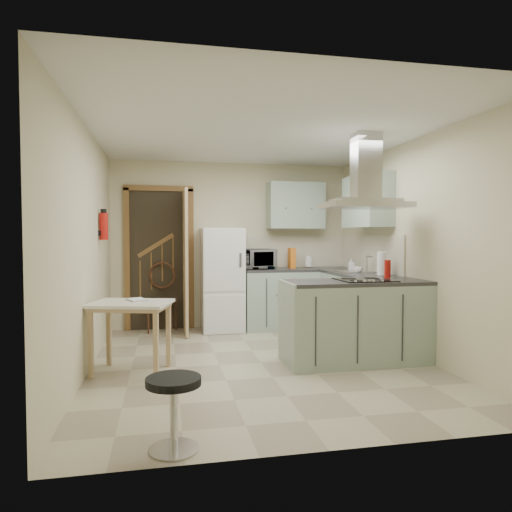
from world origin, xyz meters
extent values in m
plane|color=#B0A889|center=(0.00, 0.00, 0.00)|extent=(4.20, 4.20, 0.00)
plane|color=silver|center=(0.00, 0.00, 2.50)|extent=(4.20, 4.20, 0.00)
plane|color=beige|center=(0.00, 2.10, 1.25)|extent=(3.60, 0.00, 3.60)
plane|color=beige|center=(-1.80, 0.00, 1.25)|extent=(0.00, 4.20, 4.20)
plane|color=beige|center=(1.80, 0.00, 1.25)|extent=(0.00, 4.20, 4.20)
cube|color=brown|center=(-1.10, 2.07, 1.05)|extent=(1.10, 0.12, 2.10)
cube|color=white|center=(-0.20, 1.80, 0.75)|extent=(0.60, 0.60, 1.50)
cube|color=#9EB2A0|center=(0.66, 1.80, 0.45)|extent=(1.08, 0.60, 0.90)
cube|color=#9EB2A0|center=(1.50, 1.12, 0.45)|extent=(0.60, 1.95, 0.90)
cube|color=beige|center=(0.96, 2.09, 1.15)|extent=(1.68, 0.02, 0.50)
cube|color=#9EB2A0|center=(0.95, 1.93, 1.85)|extent=(0.85, 0.35, 0.70)
cube|color=#9EB2A0|center=(1.62, 0.85, 1.85)|extent=(0.35, 0.90, 0.70)
cube|color=#9EB2A0|center=(1.02, -0.18, 0.45)|extent=(1.55, 0.65, 0.90)
cube|color=black|center=(1.12, -0.18, 0.91)|extent=(0.58, 0.50, 0.01)
cube|color=silver|center=(1.12, -0.18, 1.72)|extent=(0.90, 0.55, 0.10)
cube|color=silver|center=(1.50, 0.95, 0.91)|extent=(0.45, 0.40, 0.01)
cylinder|color=#B2140F|center=(-1.74, 0.90, 1.50)|extent=(0.10, 0.10, 0.32)
cube|color=tan|center=(-1.37, -0.08, 0.36)|extent=(0.89, 0.76, 0.72)
cube|color=#50221A|center=(-1.06, 1.86, 0.46)|extent=(0.49, 0.49, 0.91)
cylinder|color=black|center=(-0.98, -1.88, 0.24)|extent=(0.40, 0.40, 0.48)
imported|color=black|center=(0.30, 1.78, 1.05)|extent=(0.58, 0.44, 0.29)
cylinder|color=white|center=(1.15, 1.87, 0.99)|extent=(0.17, 0.17, 0.19)
cube|color=orange|center=(0.88, 1.87, 1.05)|extent=(0.09, 0.21, 0.31)
imported|color=#A7A6B2|center=(1.56, 1.21, 0.99)|extent=(0.09, 0.09, 0.17)
cylinder|color=white|center=(1.60, 0.35, 1.05)|extent=(0.16, 0.16, 0.30)
imported|color=white|center=(1.48, 0.77, 0.94)|extent=(0.14, 0.14, 0.08)
cylinder|color=red|center=(1.51, 0.05, 1.00)|extent=(0.09, 0.09, 0.21)
imported|color=#9E3435|center=(-1.39, -0.02, 0.77)|extent=(0.24, 0.27, 0.10)
camera|label=1|loc=(-1.04, -4.82, 1.38)|focal=32.00mm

